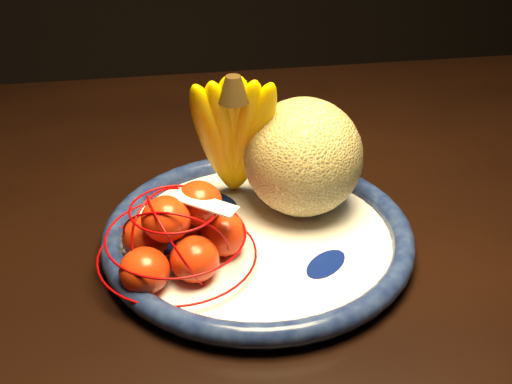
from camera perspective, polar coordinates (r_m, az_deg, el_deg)
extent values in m
cube|color=black|center=(0.91, 7.88, -0.76)|extent=(1.63, 1.05, 0.04)
cylinder|color=white|center=(0.77, 0.17, -4.34)|extent=(0.34, 0.34, 0.01)
torus|color=#060E3B|center=(0.77, 0.17, -3.66)|extent=(0.37, 0.37, 0.03)
cylinder|color=white|center=(0.78, 0.17, -4.61)|extent=(0.16, 0.16, 0.01)
ellipsoid|color=#08165C|center=(0.73, 6.23, -6.38)|extent=(0.14, 0.13, 0.00)
ellipsoid|color=#08165C|center=(0.84, -3.27, -0.76)|extent=(0.11, 0.13, 0.00)
ellipsoid|color=#08165C|center=(0.76, -7.81, -4.91)|extent=(0.11, 0.08, 0.00)
sphere|color=olive|center=(0.79, 4.21, 3.11)|extent=(0.15, 0.15, 0.15)
ellipsoid|color=#E8B200|center=(0.78, -3.50, 5.05)|extent=(0.11, 0.12, 0.20)
ellipsoid|color=#E8B200|center=(0.78, -2.85, 5.13)|extent=(0.09, 0.12, 0.20)
ellipsoid|color=#E8B200|center=(0.78, -2.27, 5.27)|extent=(0.07, 0.11, 0.20)
ellipsoid|color=#E8B200|center=(0.78, -1.75, 5.28)|extent=(0.05, 0.11, 0.20)
ellipsoid|color=#E8B200|center=(0.78, -1.16, 5.18)|extent=(0.06, 0.12, 0.20)
ellipsoid|color=#E8B200|center=(0.78, -0.51, 5.14)|extent=(0.08, 0.13, 0.20)
cone|color=black|center=(0.75, -2.14, 11.39)|extent=(0.03, 0.03, 0.03)
ellipsoid|color=#F0310A|center=(0.69, -9.88, -6.91)|extent=(0.05, 0.05, 0.05)
ellipsoid|color=#F0310A|center=(0.70, -5.48, -5.96)|extent=(0.05, 0.05, 0.05)
ellipsoid|color=#F0310A|center=(0.73, -2.93, -3.75)|extent=(0.05, 0.05, 0.05)
ellipsoid|color=#F0310A|center=(0.73, -9.79, -4.06)|extent=(0.05, 0.05, 0.05)
ellipsoid|color=#F0310A|center=(0.76, -5.85, -2.55)|extent=(0.05, 0.05, 0.05)
ellipsoid|color=#F0310A|center=(0.70, -8.00, -2.38)|extent=(0.05, 0.05, 0.05)
ellipsoid|color=#F0310A|center=(0.72, -5.14, -0.99)|extent=(0.05, 0.05, 0.05)
torus|color=#9D0304|center=(0.73, -7.00, -5.46)|extent=(0.23, 0.23, 0.00)
torus|color=#9D0304|center=(0.71, -7.14, -3.79)|extent=(0.20, 0.20, 0.00)
torus|color=#9D0304|center=(0.69, -7.32, -1.46)|extent=(0.12, 0.12, 0.00)
torus|color=#9D0304|center=(0.72, -7.10, -4.34)|extent=(0.13, 0.12, 0.11)
torus|color=#9D0304|center=(0.72, -7.10, -4.34)|extent=(0.07, 0.13, 0.11)
torus|color=#9D0304|center=(0.72, -7.10, -4.34)|extent=(0.13, 0.09, 0.11)
cube|color=white|center=(0.69, -4.61, -0.96)|extent=(0.07, 0.06, 0.01)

